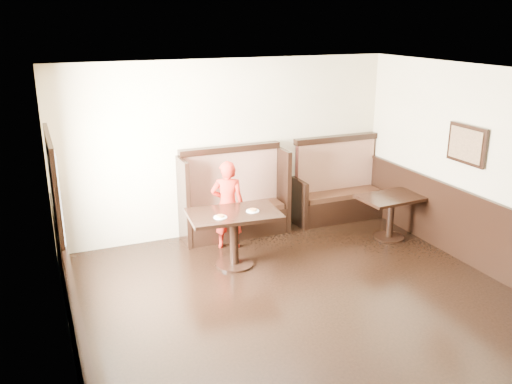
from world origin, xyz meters
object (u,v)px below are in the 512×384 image
booth_main (234,203)px  child (228,205)px  table_main (234,225)px  booth_neighbor (338,192)px  table_neighbor (391,207)px

booth_main → child: 0.58m
table_main → booth_main: bearing=74.6°
booth_neighbor → child: size_ratio=1.20×
table_neighbor → booth_neighbor: bearing=100.8°
booth_neighbor → table_neighbor: (0.29, -1.14, 0.05)m
booth_main → booth_neighbor: bearing=-0.1°
table_main → booth_neighbor: bearing=30.2°
booth_neighbor → table_neighbor: size_ratio=1.56×
booth_neighbor → table_neighbor: bearing=-75.8°
table_main → table_neighbor: table_main is taller
table_main → child: child is taller
booth_main → table_neighbor: booth_main is taller
table_neighbor → child: 2.60m
booth_main → child: booth_main is taller
booth_main → child: size_ratio=1.27×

